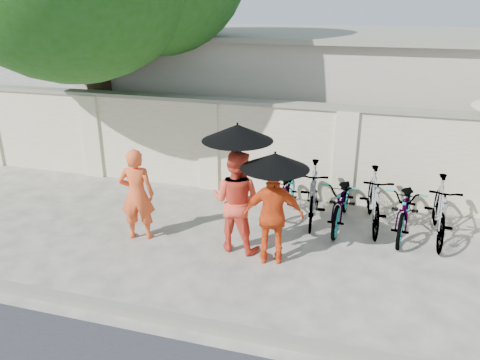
# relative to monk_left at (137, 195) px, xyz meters

# --- Properties ---
(ground) EXTENTS (80.00, 80.00, 0.00)m
(ground) POSITION_rel_monk_left_xyz_m (1.41, -0.41, -0.85)
(ground) COLOR beige
(kerb) EXTENTS (40.00, 0.16, 0.12)m
(kerb) POSITION_rel_monk_left_xyz_m (1.41, -2.11, -0.79)
(kerb) COLOR gray
(kerb) RESTS_ON ground
(compound_wall) EXTENTS (20.00, 0.30, 2.00)m
(compound_wall) POSITION_rel_monk_left_xyz_m (2.41, 2.79, 0.15)
(compound_wall) COLOR #F0EACB
(compound_wall) RESTS_ON ground
(building_behind) EXTENTS (14.00, 6.00, 3.20)m
(building_behind) POSITION_rel_monk_left_xyz_m (3.41, 6.59, 0.75)
(building_behind) COLOR #B6AA95
(building_behind) RESTS_ON ground
(monk_left) EXTENTS (0.71, 0.56, 1.70)m
(monk_left) POSITION_rel_monk_left_xyz_m (0.00, 0.00, 0.00)
(monk_left) COLOR #FF5B29
(monk_left) RESTS_ON ground
(monk_center) EXTENTS (0.95, 0.78, 1.80)m
(monk_center) POSITION_rel_monk_left_xyz_m (1.81, 0.12, 0.05)
(monk_center) COLOR #F84D32
(monk_center) RESTS_ON ground
(parasol_center) EXTENTS (1.15, 1.15, 1.23)m
(parasol_center) POSITION_rel_monk_left_xyz_m (1.86, 0.04, 1.27)
(parasol_center) COLOR black
(parasol_center) RESTS_ON ground
(monk_right) EXTENTS (1.05, 0.62, 1.67)m
(monk_right) POSITION_rel_monk_left_xyz_m (2.52, -0.16, -0.01)
(monk_right) COLOR #EB4D18
(monk_right) RESTS_ON ground
(parasol_right) EXTENTS (1.07, 1.07, 0.97)m
(parasol_right) POSITION_rel_monk_left_xyz_m (2.54, -0.24, 0.95)
(parasol_right) COLOR black
(parasol_right) RESTS_ON ground
(bike_0) EXTENTS (0.71, 1.79, 0.93)m
(bike_0) POSITION_rel_monk_left_xyz_m (2.35, 1.66, -0.39)
(bike_0) COLOR #94949D
(bike_0) RESTS_ON ground
(bike_1) EXTENTS (0.71, 1.94, 1.14)m
(bike_1) POSITION_rel_monk_left_xyz_m (2.93, 1.63, -0.28)
(bike_1) COLOR #94949D
(bike_1) RESTS_ON ground
(bike_2) EXTENTS (0.79, 1.97, 1.01)m
(bike_2) POSITION_rel_monk_left_xyz_m (3.50, 1.56, -0.34)
(bike_2) COLOR #94949D
(bike_2) RESTS_ON ground
(bike_3) EXTENTS (0.72, 1.91, 1.12)m
(bike_3) POSITION_rel_monk_left_xyz_m (4.08, 1.66, -0.29)
(bike_3) COLOR #94949D
(bike_3) RESTS_ON ground
(bike_4) EXTENTS (0.94, 2.04, 1.04)m
(bike_4) POSITION_rel_monk_left_xyz_m (4.66, 1.53, -0.33)
(bike_4) COLOR #94949D
(bike_4) RESTS_ON ground
(bike_5) EXTENTS (0.60, 1.89, 1.13)m
(bike_5) POSITION_rel_monk_left_xyz_m (5.23, 1.50, -0.28)
(bike_5) COLOR #94949D
(bike_5) RESTS_ON ground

